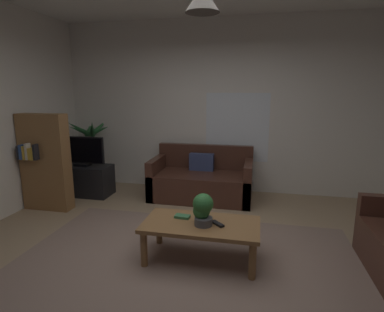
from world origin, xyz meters
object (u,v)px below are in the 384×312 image
object	(u,v)px
book_on_table_0	(182,216)
potted_plant_on_table	(203,209)
tv	(82,151)
bookshelf_corner	(45,162)
tv_stand	(84,180)
coffee_table	(201,228)
potted_palm_corner	(92,154)
couch_under_window	(202,181)
remote_on_table_0	(218,224)

from	to	relation	value
book_on_table_0	potted_plant_on_table	bearing A→B (deg)	-25.64
tv	bookshelf_corner	world-z (taller)	bookshelf_corner
potted_plant_on_table	tv_stand	bearing A→B (deg)	144.54
coffee_table	potted_plant_on_table	world-z (taller)	potted_plant_on_table
book_on_table_0	potted_plant_on_table	distance (m)	0.30
book_on_table_0	potted_palm_corner	xyz separation A→B (m)	(-2.20, 2.04, 0.16)
couch_under_window	potted_plant_on_table	size ratio (longest dim) A/B	5.04
remote_on_table_0	tv_stand	distance (m)	2.94
book_on_table_0	tv_stand	bearing A→B (deg)	143.54
potted_plant_on_table	remote_on_table_0	bearing A→B (deg)	5.77
potted_plant_on_table	tv	xyz separation A→B (m)	(-2.30, 1.62, 0.18)
coffee_table	book_on_table_0	xyz separation A→B (m)	(-0.22, 0.09, 0.07)
remote_on_table_0	tv	xyz separation A→B (m)	(-2.45, 1.60, 0.33)
book_on_table_0	remote_on_table_0	size ratio (longest dim) A/B	0.98
potted_plant_on_table	bookshelf_corner	size ratio (longest dim) A/B	0.23
couch_under_window	coffee_table	xyz separation A→B (m)	(0.33, -1.88, 0.07)
couch_under_window	book_on_table_0	world-z (taller)	couch_under_window
potted_palm_corner	potted_plant_on_table	bearing A→B (deg)	-41.47
potted_plant_on_table	tv	size ratio (longest dim) A/B	0.41
tv	potted_palm_corner	xyz separation A→B (m)	(-0.14, 0.54, -0.17)
remote_on_table_0	potted_palm_corner	distance (m)	3.37
remote_on_table_0	bookshelf_corner	xyz separation A→B (m)	(-2.64, 0.94, 0.29)
coffee_table	potted_plant_on_table	distance (m)	0.23
potted_palm_corner	bookshelf_corner	bearing A→B (deg)	-92.11
remote_on_table_0	tv	size ratio (longest dim) A/B	0.21
tv_stand	potted_palm_corner	world-z (taller)	potted_palm_corner
bookshelf_corner	remote_on_table_0	bearing A→B (deg)	-19.61
bookshelf_corner	potted_palm_corner	bearing A→B (deg)	87.89
remote_on_table_0	tv	bearing A→B (deg)	102.28
coffee_table	tv_stand	bearing A→B (deg)	144.76
book_on_table_0	tv	distance (m)	2.57
book_on_table_0	potted_palm_corner	size ratio (longest dim) A/B	0.12
remote_on_table_0	tv_stand	xyz separation A→B (m)	(-2.45, 1.62, -0.17)
book_on_table_0	potted_palm_corner	world-z (taller)	potted_palm_corner
potted_palm_corner	remote_on_table_0	bearing A→B (deg)	-39.59
tv_stand	potted_palm_corner	distance (m)	0.63
book_on_table_0	tv_stand	distance (m)	2.57
potted_plant_on_table	potted_palm_corner	distance (m)	3.26
coffee_table	tv	bearing A→B (deg)	145.12
coffee_table	potted_palm_corner	bearing A→B (deg)	138.65
book_on_table_0	potted_plant_on_table	xyz separation A→B (m)	(0.24, -0.11, 0.15)
book_on_table_0	bookshelf_corner	distance (m)	2.42
coffee_table	book_on_table_0	size ratio (longest dim) A/B	7.53
book_on_table_0	bookshelf_corner	size ratio (longest dim) A/B	0.11
tv_stand	tv	size ratio (longest dim) A/B	1.16
couch_under_window	tv	distance (m)	2.02
couch_under_window	book_on_table_0	bearing A→B (deg)	-86.24
couch_under_window	tv	bearing A→B (deg)	-171.57
tv	couch_under_window	bearing A→B (deg)	8.43
remote_on_table_0	bookshelf_corner	distance (m)	2.81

